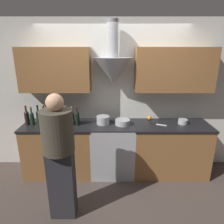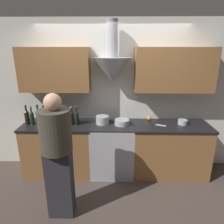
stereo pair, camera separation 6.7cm
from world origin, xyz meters
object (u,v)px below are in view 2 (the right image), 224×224
(wine_bottle_2, at_px, (38,116))
(orange_fruit, at_px, (149,118))
(wine_bottle_5, at_px, (55,117))
(wine_bottle_7, at_px, (66,117))
(saucepan, at_px, (183,122))
(wine_bottle_4, at_px, (50,116))
(stock_pot, at_px, (102,120))
(wine_bottle_0, at_px, (27,116))
(wine_bottle_1, at_px, (32,117))
(wine_bottle_6, at_px, (60,117))
(person_foreground_left, at_px, (57,153))
(wine_bottle_3, at_px, (44,117))
(mixing_bowl, at_px, (122,122))
(stove_range, at_px, (112,148))
(wine_bottle_9, at_px, (77,117))
(wine_bottle_8, at_px, (72,117))

(wine_bottle_2, xyz_separation_m, orange_fruit, (1.88, 0.22, -0.10))
(wine_bottle_5, xyz_separation_m, wine_bottle_7, (0.18, 0.03, 0.01))
(orange_fruit, height_order, saucepan, saucepan)
(wine_bottle_4, relative_size, stock_pot, 1.57)
(wine_bottle_2, height_order, wine_bottle_7, wine_bottle_7)
(wine_bottle_0, distance_m, wine_bottle_5, 0.47)
(wine_bottle_2, distance_m, wine_bottle_5, 0.28)
(wine_bottle_1, bearing_deg, wine_bottle_6, 1.36)
(wine_bottle_7, bearing_deg, person_foreground_left, -83.08)
(saucepan, bearing_deg, wine_bottle_6, -178.77)
(wine_bottle_2, height_order, wine_bottle_4, wine_bottle_4)
(wine_bottle_1, xyz_separation_m, person_foreground_left, (0.67, -0.93, -0.13))
(orange_fruit, bearing_deg, person_foreground_left, -138.02)
(orange_fruit, bearing_deg, wine_bottle_3, -172.17)
(mixing_bowl, bearing_deg, wine_bottle_3, -179.10)
(wine_bottle_6, height_order, person_foreground_left, person_foreground_left)
(wine_bottle_3, bearing_deg, wine_bottle_0, 175.19)
(wine_bottle_0, height_order, wine_bottle_5, wine_bottle_5)
(saucepan, bearing_deg, wine_bottle_7, -179.04)
(stove_range, relative_size, wine_bottle_6, 2.86)
(wine_bottle_3, xyz_separation_m, wine_bottle_4, (0.09, 0.01, -0.00))
(wine_bottle_2, distance_m, wine_bottle_9, 0.65)
(person_foreground_left, bearing_deg, stove_range, 55.83)
(stove_range, bearing_deg, wine_bottle_6, -178.89)
(wine_bottle_9, bearing_deg, saucepan, 1.83)
(stove_range, height_order, person_foreground_left, person_foreground_left)
(stock_pot, height_order, orange_fruit, stock_pot)
(wine_bottle_8, relative_size, wine_bottle_9, 0.96)
(stove_range, bearing_deg, wine_bottle_2, -179.80)
(wine_bottle_0, relative_size, wine_bottle_5, 0.98)
(wine_bottle_4, xyz_separation_m, wine_bottle_5, (0.08, -0.01, -0.01))
(wine_bottle_6, distance_m, wine_bottle_8, 0.19)
(stove_range, bearing_deg, wine_bottle_7, -179.57)
(wine_bottle_1, bearing_deg, wine_bottle_7, 2.26)
(mixing_bowl, xyz_separation_m, saucepan, (1.02, 0.04, -0.01))
(wine_bottle_8, distance_m, wine_bottle_9, 0.09)
(wine_bottle_9, relative_size, saucepan, 2.04)
(wine_bottle_5, bearing_deg, wine_bottle_6, 9.17)
(wine_bottle_2, relative_size, wine_bottle_3, 0.96)
(wine_bottle_4, bearing_deg, wine_bottle_7, 2.43)
(wine_bottle_0, height_order, wine_bottle_3, wine_bottle_3)
(stove_range, xyz_separation_m, wine_bottle_8, (-0.67, -0.01, 0.58))
(wine_bottle_7, bearing_deg, wine_bottle_9, -7.16)
(wine_bottle_7, bearing_deg, mixing_bowl, -0.35)
(wine_bottle_0, xyz_separation_m, orange_fruit, (2.07, 0.22, -0.10))
(stove_range, bearing_deg, wine_bottle_4, -179.06)
(wine_bottle_9, bearing_deg, stove_range, 2.89)
(wine_bottle_0, height_order, wine_bottle_9, wine_bottle_0)
(mixing_bowl, height_order, person_foreground_left, person_foreground_left)
(wine_bottle_0, relative_size, stock_pot, 1.52)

